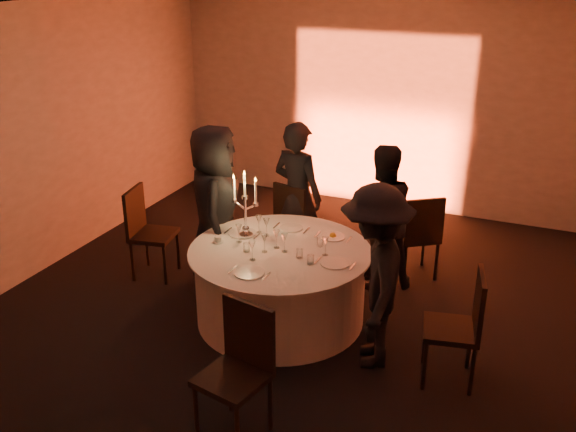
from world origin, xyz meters
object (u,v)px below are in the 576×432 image
at_px(guest_left, 215,207).
at_px(guest_right, 375,277).
at_px(banquet_table, 280,284).
at_px(guest_back_right, 380,217).
at_px(coffee_cup, 218,239).
at_px(chair_right, 462,322).
at_px(chair_back_left, 295,218).
at_px(chair_front, 240,363).
at_px(chair_left, 146,227).
at_px(guest_back_left, 298,196).
at_px(chair_back_right, 419,232).
at_px(candelabra, 245,214).

distance_m(guest_left, guest_right, 2.13).
bearing_deg(guest_right, banquet_table, -125.30).
relative_size(guest_back_right, coffee_cup, 14.81).
relative_size(chair_right, guest_left, 0.57).
height_order(banquet_table, chair_back_left, chair_back_left).
distance_m(chair_back_left, guest_back_right, 1.10).
distance_m(chair_front, guest_left, 2.44).
xyz_separation_m(chair_left, guest_back_left, (1.48, 0.91, 0.28)).
xyz_separation_m(banquet_table, coffee_cup, (-0.64, -0.08, 0.42)).
height_order(banquet_table, guest_back_left, guest_back_left).
height_order(banquet_table, chair_back_right, chair_back_right).
bearing_deg(coffee_cup, guest_back_right, 40.58).
bearing_deg(chair_back_left, guest_back_right, -174.85).
distance_m(chair_back_left, coffee_cup, 1.37).
distance_m(coffee_cup, candelabra, 0.38).
bearing_deg(chair_back_right, candelabra, 4.51).
xyz_separation_m(chair_front, guest_right, (0.67, 1.28, 0.24)).
distance_m(guest_back_left, coffee_cup, 1.33).
bearing_deg(chair_right, chair_front, -60.05).
distance_m(chair_back_left, guest_right, 2.12).
xyz_separation_m(chair_front, guest_left, (-1.32, 2.03, 0.30)).
xyz_separation_m(chair_right, candelabra, (-2.27, 0.50, 0.43)).
relative_size(banquet_table, guest_back_left, 1.03).
relative_size(banquet_table, guest_back_right, 1.11).
relative_size(banquet_table, chair_back_right, 1.79).
height_order(chair_back_right, candelabra, candelabra).
distance_m(banquet_table, chair_right, 1.86).
bearing_deg(guest_right, guest_back_right, 175.94).
bearing_deg(guest_left, banquet_table, -138.14).
xyz_separation_m(banquet_table, guest_back_left, (-0.30, 1.20, 0.49)).
bearing_deg(chair_back_right, banquet_table, 17.95).
height_order(chair_back_left, chair_front, chair_front).
height_order(chair_right, coffee_cup, chair_right).
height_order(banquet_table, guest_right, guest_right).
bearing_deg(chair_right, candelabra, -113.77).
xyz_separation_m(chair_left, guest_left, (0.84, 0.13, 0.32)).
relative_size(guest_left, guest_right, 1.07).
bearing_deg(coffee_cup, banquet_table, 7.38).
bearing_deg(chair_right, guest_back_left, -137.17).
bearing_deg(chair_front, guest_back_right, 94.72).
xyz_separation_m(chair_right, guest_back_left, (-2.13, 1.53, 0.28)).
xyz_separation_m(chair_back_right, chair_front, (-0.71, -3.03, 0.04)).
distance_m(chair_left, guest_right, 2.91).
bearing_deg(chair_left, candelabra, -105.72).
distance_m(chair_back_right, guest_right, 1.77).
bearing_deg(chair_left, guest_right, -112.71).
bearing_deg(candelabra, chair_left, 174.54).
bearing_deg(banquet_table, chair_front, -76.94).
height_order(banquet_table, chair_right, chair_right).
bearing_deg(coffee_cup, guest_back_left, 75.25).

